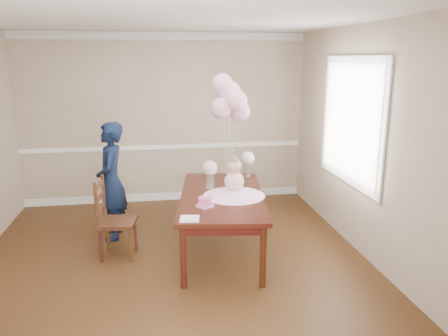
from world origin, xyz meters
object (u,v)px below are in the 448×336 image
(dining_table_top, at_px, (222,196))
(woman, at_px, (111,181))
(birthday_cake, at_px, (205,201))
(dining_chair_seat, at_px, (118,222))

(dining_table_top, xyz_separation_m, woman, (-1.34, 0.64, 0.06))
(woman, bearing_deg, birthday_cake, 45.76)
(dining_chair_seat, bearing_deg, birthday_cake, -17.12)
(dining_table_top, distance_m, dining_chair_seat, 1.27)
(dining_table_top, distance_m, birthday_cake, 0.48)
(dining_table_top, height_order, dining_chair_seat, dining_table_top)
(birthday_cake, bearing_deg, woman, 136.16)
(woman, bearing_deg, dining_table_top, 64.06)
(dining_table_top, height_order, birthday_cake, birthday_cake)
(birthday_cake, distance_m, dining_chair_seat, 1.14)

